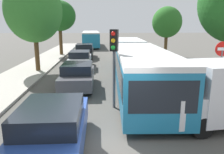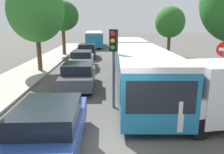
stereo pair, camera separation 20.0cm
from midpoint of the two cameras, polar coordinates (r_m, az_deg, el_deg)
ground_plane at (r=6.87m, az=0.40°, el=-17.86°), size 200.00×200.00×0.00m
kerb_strip_left at (r=22.88m, az=-16.54°, el=4.04°), size 3.20×42.02×0.14m
articulated_bus at (r=14.37m, az=6.46°, el=4.54°), size 3.08×16.12×2.38m
city_bus_rear at (r=37.98m, az=-4.54°, el=10.15°), size 3.11×11.79×2.51m
queued_car_blue at (r=6.52m, az=-15.16°, el=-12.75°), size 1.79×4.20×1.46m
queued_car_graphite at (r=12.77m, az=-8.26°, el=0.47°), size 1.79×4.19×1.46m
queued_car_silver at (r=18.85m, az=-7.51°, el=4.64°), size 1.78×4.18×1.45m
queued_car_black at (r=24.71m, az=-6.25°, el=6.84°), size 1.90×4.46×1.55m
traffic_light at (r=9.18m, az=1.05°, el=6.73°), size 0.38×0.40×3.40m
no_entry_sign at (r=11.67m, az=27.28°, el=3.59°), size 0.70×0.08×2.82m
tree_left_mid at (r=17.68m, az=-18.93°, el=16.06°), size 4.14×4.14×6.94m
tree_left_far at (r=26.92m, az=-12.58°, el=15.27°), size 3.73×3.73×6.36m
tree_right_mid at (r=26.08m, az=15.13°, el=13.62°), size 3.31×3.31×5.62m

